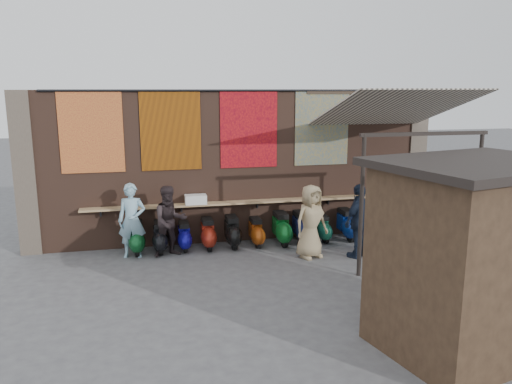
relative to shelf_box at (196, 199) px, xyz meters
The scene contains 36 objects.
ground 2.85m from the shelf_box, 63.67° to the right, with size 70.00×70.00×0.00m, color #474749.
brick_wall 1.42m from the shelf_box, 19.36° to the left, with size 10.00×0.40×4.00m, color brown.
pier_left 4.15m from the shelf_box, behind, with size 0.50×0.50×4.00m, color #4C4238.
pier_right 6.40m from the shelf_box, ahead, with size 0.50×0.50×4.00m, color #4C4238.
eating_counter 1.15m from the shelf_box, ahead, with size 8.00×0.32×0.05m, color #9E7A51.
shelf_box is the anchor object (origin of this frame).
tapestry_redgold 3.03m from the shelf_box, behind, with size 1.50×0.02×2.00m, color maroon.
tapestry_sun 1.85m from the shelf_box, 162.24° to the left, with size 1.50×0.02×2.00m, color #CC620C.
tapestry_orange 2.28m from the shelf_box, ahead, with size 1.50×0.02×2.00m, color #B41617.
tapestry_multi 3.87m from the shelf_box, ahead, with size 1.50×0.02×2.00m, color #235080.
hang_rail 2.97m from the shelf_box, ahead, with size 0.06×0.06×9.50m, color black.
scooter_stool_0 1.75m from the shelf_box, 169.83° to the right, with size 0.37×0.83×0.79m, color #0E4920, non-canonical shape.
scooter_stool_1 1.31m from the shelf_box, 162.94° to the right, with size 0.36×0.80×0.76m, color black, non-canonical shape.
scooter_stool_2 0.99m from the shelf_box, 142.90° to the right, with size 0.33×0.74×0.71m, color #0E0B7E, non-canonical shape.
scooter_stool_3 0.94m from the shelf_box, 45.30° to the right, with size 0.36×0.81×0.77m, color maroon, non-canonical shape.
scooter_stool_4 1.26m from the shelf_box, 16.65° to the right, with size 0.38×0.84×0.79m, color black, non-canonical shape.
scooter_stool_5 1.79m from the shelf_box, 11.74° to the right, with size 0.34×0.76×0.72m, color #80330B, non-canonical shape.
scooter_stool_6 2.37m from the shelf_box, ahead, with size 0.40×0.88×0.84m, color #0C571F, non-canonical shape.
scooter_stool_7 2.89m from the shelf_box, ahead, with size 0.39×0.87×0.83m, color #16204F, non-canonical shape.
scooter_stool_8 3.48m from the shelf_box, ahead, with size 0.33×0.74×0.70m, color #1B6C4E, non-canonical shape.
scooter_stool_9 4.15m from the shelf_box, ahead, with size 0.39×0.86×0.82m, color navy, non-canonical shape.
scooter_stool_10 4.76m from the shelf_box, ahead, with size 0.35×0.78×0.74m, color #15164F, non-canonical shape.
diner_left 1.71m from the shelf_box, 162.23° to the right, with size 0.66×0.44×1.82m, color #85AFC2.
diner_right 1.01m from the shelf_box, 137.76° to the right, with size 0.85×0.66×1.74m, color #2A2123.
shopper_navy 4.14m from the shelf_box, 24.90° to the right, with size 1.06×0.44×1.81m, color #151E30.
shopper_grey 6.45m from the shelf_box, 30.31° to the right, with size 1.16×0.67×1.79m, color #5D5C62.
shopper_tan 3.02m from the shelf_box, 29.88° to the right, with size 0.88×0.57×1.79m, color tan.
market_stall 7.11m from the shelf_box, 59.47° to the right, with size 2.64×1.98×2.86m, color black.
stall_roof 7.31m from the shelf_box, 59.47° to the right, with size 2.96×2.28×0.12m, color black.
stall_sign 6.20m from the shelf_box, 56.68° to the right, with size 1.20×0.04×0.50m, color gold.
stall_shelf 6.15m from the shelf_box, 56.68° to the right, with size 2.19×0.10×0.06m, color #473321.
awning_canvas 5.37m from the shelf_box, 16.80° to the right, with size 3.20×3.40×0.03m, color beige.
awning_ledger 5.37m from the shelf_box, ahead, with size 3.30×0.08×0.12m, color #33261C.
awning_header 5.77m from the shelf_box, 32.02° to the right, with size 3.00×0.08×0.08m, color black.
awning_post_left 4.36m from the shelf_box, 41.85° to the right, with size 0.09×0.09×3.10m, color black.
awning_post_right 6.71m from the shelf_box, 25.65° to the right, with size 0.09×0.09×3.10m, color black.
Camera 1 is at (-2.39, -10.20, 4.01)m, focal length 35.00 mm.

